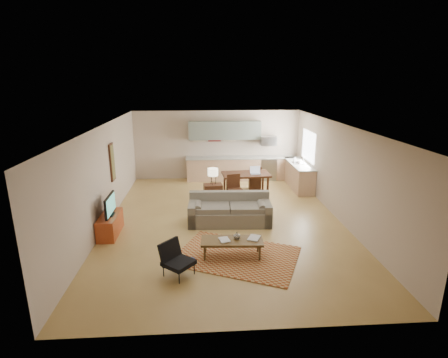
{
  "coord_description": "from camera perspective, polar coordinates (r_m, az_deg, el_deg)",
  "views": [
    {
      "loc": [
        -0.63,
        -9.17,
        3.88
      ],
      "look_at": [
        0.0,
        0.3,
        1.15
      ],
      "focal_mm": 28.0,
      "sensor_mm": 36.0,
      "label": 1
    }
  ],
  "objects": [
    {
      "name": "room",
      "position": [
        9.53,
        0.12,
        0.66
      ],
      "size": [
        9.0,
        9.0,
        9.0
      ],
      "color": "#A98547",
      "rests_on": "ground"
    },
    {
      "name": "kitchen_counter_back",
      "position": [
        13.86,
        2.65,
        1.76
      ],
      "size": [
        4.26,
        0.64,
        0.92
      ],
      "primitive_type": null,
      "color": "tan",
      "rests_on": "ground"
    },
    {
      "name": "kitchen_counter_right",
      "position": [
        13.13,
        12.06,
        0.6
      ],
      "size": [
        0.64,
        2.26,
        0.92
      ],
      "primitive_type": null,
      "color": "tan",
      "rests_on": "ground"
    },
    {
      "name": "kitchen_range",
      "position": [
        14.03,
        7.12,
        1.78
      ],
      "size": [
        0.62,
        0.62,
        0.9
      ],
      "primitive_type": "cube",
      "color": "#A5A8AD",
      "rests_on": "ground"
    },
    {
      "name": "kitchen_microwave",
      "position": [
        13.82,
        7.26,
        6.22
      ],
      "size": [
        0.62,
        0.4,
        0.35
      ],
      "primitive_type": "cube",
      "color": "#A5A8AD",
      "rests_on": "room"
    },
    {
      "name": "upper_cabinets",
      "position": [
        13.67,
        0.13,
        7.94
      ],
      "size": [
        2.8,
        0.34,
        0.7
      ],
      "primitive_type": "cube",
      "color": "slate",
      "rests_on": "room"
    },
    {
      "name": "window_right",
      "position": [
        12.98,
        13.62,
        5.26
      ],
      "size": [
        0.02,
        1.4,
        1.05
      ],
      "primitive_type": "cube",
      "color": "white",
      "rests_on": "room"
    },
    {
      "name": "wall_art_left",
      "position": [
        10.65,
        -17.74,
        2.64
      ],
      "size": [
        0.06,
        0.42,
        1.1
      ],
      "primitive_type": null,
      "color": "olive",
      "rests_on": "room"
    },
    {
      "name": "triptych",
      "position": [
        13.81,
        -1.57,
        7.18
      ],
      "size": [
        1.7,
        0.04,
        0.5
      ],
      "primitive_type": null,
      "color": "beige",
      "rests_on": "room"
    },
    {
      "name": "rug",
      "position": [
        8.13,
        2.1,
        -12.4
      ],
      "size": [
        3.16,
        2.74,
        0.02
      ],
      "primitive_type": "cube",
      "rotation": [
        0.0,
        0.0,
        -0.42
      ],
      "color": "#903717",
      "rests_on": "floor"
    },
    {
      "name": "sofa",
      "position": [
        9.68,
        0.93,
        -4.96
      ],
      "size": [
        2.4,
        1.13,
        0.82
      ],
      "primitive_type": null,
      "rotation": [
        0.0,
        0.0,
        -0.04
      ],
      "color": "#696356",
      "rests_on": "floor"
    },
    {
      "name": "coffee_table",
      "position": [
        8.01,
        1.3,
        -11.22
      ],
      "size": [
        1.42,
        0.63,
        0.42
      ],
      "primitive_type": null,
      "rotation": [
        0.0,
        0.0,
        -0.06
      ],
      "color": "#4A3518",
      "rests_on": "floor"
    },
    {
      "name": "book_a",
      "position": [
        7.86,
        -0.71,
        -10.0
      ],
      "size": [
        0.34,
        0.38,
        0.03
      ],
      "primitive_type": "imported",
      "rotation": [
        0.0,
        0.0,
        0.22
      ],
      "color": "maroon",
      "rests_on": "coffee_table"
    },
    {
      "name": "book_b",
      "position": [
        8.04,
        4.08,
        -9.45
      ],
      "size": [
        0.49,
        0.51,
        0.03
      ],
      "primitive_type": "imported",
      "rotation": [
        0.0,
        0.0,
        -0.42
      ],
      "color": "navy",
      "rests_on": "coffee_table"
    },
    {
      "name": "vase",
      "position": [
        7.94,
        2.11,
        -9.19
      ],
      "size": [
        0.16,
        0.16,
        0.16
      ],
      "primitive_type": "imported",
      "rotation": [
        0.0,
        0.0,
        -0.0
      ],
      "color": "black",
      "rests_on": "coffee_table"
    },
    {
      "name": "armchair",
      "position": [
        7.31,
        -7.44,
        -12.94
      ],
      "size": [
        0.87,
        0.87,
        0.71
      ],
      "primitive_type": null,
      "rotation": [
        0.0,
        0.0,
        0.86
      ],
      "color": "black",
      "rests_on": "floor"
    },
    {
      "name": "tv_credenza",
      "position": [
        9.53,
        -18.12,
        -7.1
      ],
      "size": [
        0.44,
        1.15,
        0.53
      ],
      "primitive_type": null,
      "color": "#9D3818",
      "rests_on": "floor"
    },
    {
      "name": "tv",
      "position": [
        9.33,
        -18.13,
        -4.1
      ],
      "size": [
        0.09,
        0.88,
        0.53
      ],
      "primitive_type": null,
      "color": "black",
      "rests_on": "tv_credenza"
    },
    {
      "name": "console_table",
      "position": [
        11.14,
        -1.8,
        -2.52
      ],
      "size": [
        0.61,
        0.44,
        0.67
      ],
      "primitive_type": null,
      "rotation": [
        0.0,
        0.0,
        0.11
      ],
      "color": "#351B0F",
      "rests_on": "floor"
    },
    {
      "name": "table_lamp",
      "position": [
        10.96,
        -1.82,
        0.47
      ],
      "size": [
        0.36,
        0.36,
        0.54
      ],
      "primitive_type": null,
      "rotation": [
        0.0,
        0.0,
        0.12
      ],
      "color": "beige",
      "rests_on": "console_table"
    },
    {
      "name": "dining_table",
      "position": [
        11.93,
        3.56,
        -0.94
      ],
      "size": [
        1.64,
        1.01,
        0.8
      ],
      "primitive_type": null,
      "rotation": [
        0.0,
        0.0,
        0.07
      ],
      "color": "#351B0F",
      "rests_on": "floor"
    },
    {
      "name": "dining_chair_near",
      "position": [
        11.19,
        1.86,
        -1.73
      ],
      "size": [
        0.53,
        0.55,
        0.93
      ],
      "primitive_type": null,
      "rotation": [
        0.0,
        0.0,
        0.22
      ],
      "color": "#351B0F",
      "rests_on": "floor"
    },
    {
      "name": "dining_chair_far",
      "position": [
        12.66,
        5.06,
        0.23
      ],
      "size": [
        0.44,
        0.46,
        0.88
      ],
      "primitive_type": null,
      "rotation": [
        0.0,
        0.0,
        3.09
      ],
      "color": "#351B0F",
      "rests_on": "floor"
    },
    {
      "name": "laptop",
      "position": [
        11.73,
        5.2,
        1.41
      ],
      "size": [
        0.34,
        0.26,
        0.25
      ],
      "primitive_type": null,
      "rotation": [
        0.0,
        0.0,
        0.03
      ],
      "color": "#A5A8AD",
      "rests_on": "dining_table"
    },
    {
      "name": "soap_bottle",
      "position": [
        13.21,
        11.49,
        3.21
      ],
      "size": [
        0.09,
        0.09,
        0.19
      ],
      "primitive_type": "imported",
      "rotation": [
        0.0,
        0.0,
        0.02
      ],
      "color": "beige",
      "rests_on": "kitchen_counter_right"
    }
  ]
}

